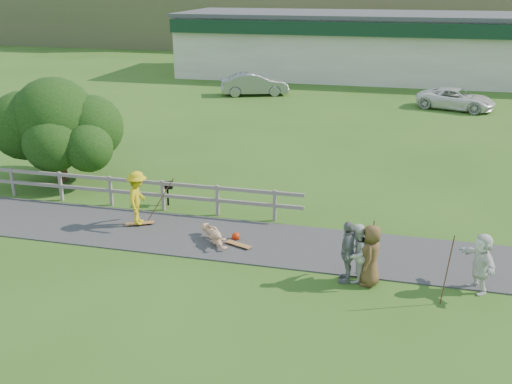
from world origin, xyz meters
TOP-DOWN VIEW (x-y plane):
  - ground at (0.00, 0.00)m, footprint 260.00×260.00m
  - path at (0.00, 1.50)m, footprint 34.00×3.00m
  - fence at (-4.62, 3.30)m, footprint 15.05×0.10m
  - strip_mall at (4.00, 34.94)m, footprint 32.50×10.75m
  - skater_rider at (-2.23, 1.82)m, footprint 0.86×1.25m
  - skater_fallen at (0.55, 1.16)m, footprint 1.41×1.26m
  - spectator_a at (4.95, -0.17)m, footprint 0.79×0.92m
  - spectator_b at (4.72, -0.23)m, footprint 0.45×1.03m
  - spectator_c at (5.33, -0.26)m, footprint 0.61×0.87m
  - spectator_d at (8.10, 0.06)m, footprint 1.06×1.56m
  - car_silver at (-3.97, 24.72)m, footprint 4.94×3.11m
  - car_white at (9.35, 23.13)m, footprint 5.10×3.44m
  - tree at (-7.19, 5.27)m, footprint 5.16×5.16m
  - bbq at (-2.02, 3.78)m, footprint 0.46×0.38m
  - longboard_rider at (-2.23, 1.82)m, footprint 0.94×0.60m
  - longboard_fallen at (1.35, 1.06)m, footprint 0.88×0.50m
  - helmet at (1.15, 1.51)m, footprint 0.26×0.26m
  - pole_rider at (-1.63, 2.22)m, footprint 0.03×0.03m
  - pole_spec_left at (5.32, -0.05)m, footprint 0.03×0.03m
  - pole_spec_right at (7.20, -0.86)m, footprint 0.03×0.03m

SIDE VIEW (x-z plane):
  - ground at x=0.00m, z-range 0.00..0.00m
  - path at x=0.00m, z-range 0.00..0.04m
  - longboard_fallen at x=1.35m, z-range 0.00..0.10m
  - longboard_rider at x=-2.23m, z-range 0.00..0.10m
  - helmet at x=1.15m, z-range 0.00..0.26m
  - skater_fallen at x=0.55m, z-range 0.00..0.56m
  - bbq at x=-2.02m, z-range 0.00..0.87m
  - car_white at x=9.35m, z-range 0.00..1.30m
  - fence at x=-4.62m, z-range 0.17..1.27m
  - car_silver at x=-3.97m, z-range 0.00..1.54m
  - spectator_d at x=8.10m, z-range 0.00..1.62m
  - spectator_a at x=4.95m, z-range 0.00..1.64m
  - spectator_c at x=5.33m, z-range 0.00..1.70m
  - spectator_b at x=4.72m, z-range 0.00..1.74m
  - pole_spec_left at x=5.32m, z-range 0.00..1.75m
  - skater_rider at x=-2.23m, z-range 0.00..1.79m
  - pole_spec_right at x=7.20m, z-range 0.00..1.91m
  - pole_rider at x=-1.63m, z-range 0.00..1.92m
  - tree at x=-7.19m, z-range 0.00..3.49m
  - strip_mall at x=4.00m, z-range 0.03..5.13m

